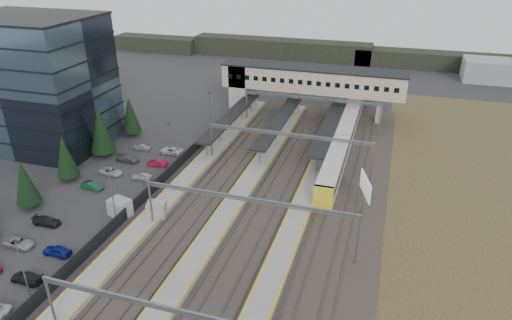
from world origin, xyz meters
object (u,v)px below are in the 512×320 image
(relay_cabin_near, at_px, (120,208))
(footbridge, at_px, (299,81))
(office_building, at_px, (36,83))
(relay_cabin_far, at_px, (157,210))
(train, at_px, (348,125))
(billboard, at_px, (365,187))

(relay_cabin_near, bearing_deg, footbridge, 72.28)
(office_building, bearing_deg, relay_cabin_near, -33.87)
(relay_cabin_far, relative_size, footbridge, 0.08)
(train, bearing_deg, billboard, -78.24)
(office_building, distance_m, train, 60.79)
(relay_cabin_near, xyz_separation_m, train, (27.90, 40.24, 0.84))
(relay_cabin_near, height_order, train, train)
(office_building, bearing_deg, billboard, -5.45)
(footbridge, bearing_deg, relay_cabin_near, -107.72)
(office_building, height_order, footbridge, office_building)
(relay_cabin_near, bearing_deg, office_building, 146.13)
(office_building, xyz_separation_m, billboard, (61.68, -5.89, -8.86))
(office_building, relative_size, relay_cabin_far, 7.83)
(relay_cabin_far, bearing_deg, office_building, 152.15)
(relay_cabin_far, height_order, footbridge, footbridge)
(relay_cabin_far, xyz_separation_m, billboard, (28.29, 11.75, 2.14))
(train, bearing_deg, footbridge, 145.00)
(office_building, height_order, billboard, office_building)
(relay_cabin_far, relative_size, billboard, 0.55)
(train, height_order, billboard, billboard)
(relay_cabin_far, height_order, train, train)
(billboard, bearing_deg, relay_cabin_near, -158.88)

